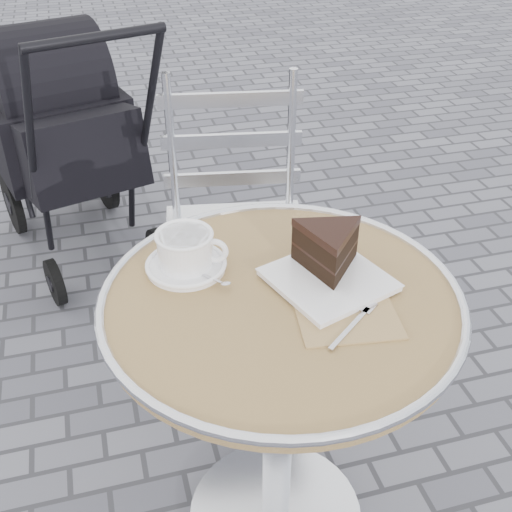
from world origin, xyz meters
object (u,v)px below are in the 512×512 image
object	(u,v)px
cake_plate_set	(329,256)
baby_stroller	(64,143)
cappuccino_set	(186,253)
bistro_chair	(234,197)
cafe_table	(280,358)

from	to	relation	value
cake_plate_set	baby_stroller	distance (m)	1.57
cake_plate_set	cappuccino_set	bearing A→B (deg)	140.22
bistro_chair	baby_stroller	xyz separation A→B (m)	(-0.49, 0.80, -0.12)
cake_plate_set	baby_stroller	world-z (taller)	baby_stroller
cafe_table	bistro_chair	world-z (taller)	bistro_chair
cappuccino_set	bistro_chair	world-z (taller)	bistro_chair
cake_plate_set	baby_stroller	xyz separation A→B (m)	(-0.53, 1.44, -0.33)
cafe_table	baby_stroller	xyz separation A→B (m)	(-0.42, 1.48, -0.11)
cafe_table	cake_plate_set	xyz separation A→B (m)	(0.11, 0.04, 0.22)
cafe_table	bistro_chair	size ratio (longest dim) A/B	0.80
cake_plate_set	bistro_chair	xyz separation A→B (m)	(-0.04, 0.65, -0.21)
cake_plate_set	baby_stroller	size ratio (longest dim) A/B	0.32
cafe_table	bistro_chair	bearing A→B (deg)	83.95
cappuccino_set	bistro_chair	xyz separation A→B (m)	(0.23, 0.54, -0.20)
baby_stroller	cafe_table	bearing A→B (deg)	-89.80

